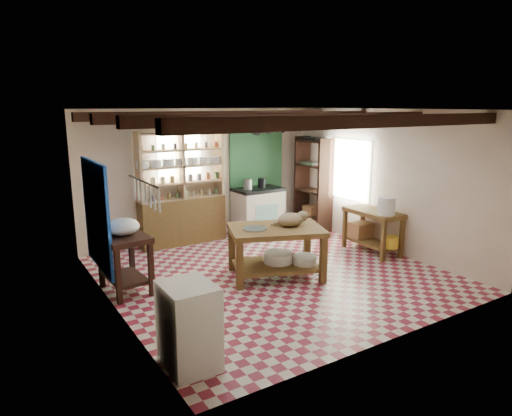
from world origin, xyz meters
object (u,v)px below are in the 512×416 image
right_counter (372,231)px  cat (291,219)px  stove (258,211)px  white_cabinet (189,326)px  prep_table (125,263)px  work_table (276,252)px

right_counter → cat: cat is taller
stove → cat: cat is taller
stove → white_cabinet: bearing=-131.8°
white_cabinet → prep_table: bearing=89.9°
white_cabinet → right_counter: (4.40, 1.70, -0.06)m
right_counter → cat: size_ratio=2.47×
cat → white_cabinet: bearing=-136.4°
work_table → right_counter: work_table is taller
right_counter → cat: (-1.95, -0.11, 0.51)m
white_cabinet → cat: bearing=33.2°
work_table → prep_table: (-2.18, 0.68, 0.03)m
prep_table → white_cabinet: bearing=-94.5°
right_counter → cat: bearing=-174.6°
work_table → cat: 0.57m
work_table → cat: size_ratio=3.18×
prep_table → right_counter: prep_table is taller
work_table → white_cabinet: (-2.20, -1.63, 0.05)m
work_table → stove: stove is taller
work_table → prep_table: prep_table is taller
cat → stove: bearing=80.5°
white_cabinet → work_table: bearing=36.8°
work_table → cat: (0.25, -0.04, 0.51)m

